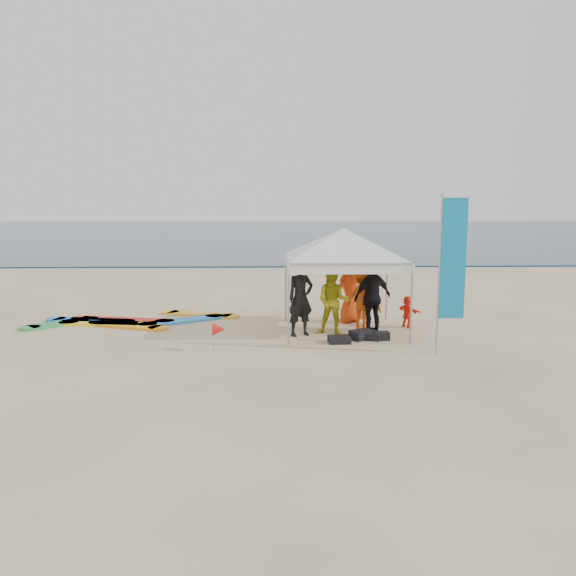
% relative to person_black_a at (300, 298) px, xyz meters
% --- Properties ---
extents(ground, '(120.00, 120.00, 0.00)m').
position_rel_person_black_a_xyz_m(ground, '(-1.22, -2.62, -0.94)').
color(ground, beige).
rests_on(ground, ground).
extents(ocean, '(160.00, 84.00, 0.08)m').
position_rel_person_black_a_xyz_m(ocean, '(-1.22, 57.38, -0.90)').
color(ocean, '#0C2633').
rests_on(ocean, ground).
extents(shoreline_foam, '(160.00, 1.20, 0.01)m').
position_rel_person_black_a_xyz_m(shoreline_foam, '(-1.22, 15.58, -0.94)').
color(shoreline_foam, silver).
rests_on(shoreline_foam, ground).
extents(person_black_a, '(0.82, 0.70, 1.89)m').
position_rel_person_black_a_xyz_m(person_black_a, '(0.00, 0.00, 0.00)').
color(person_black_a, black).
rests_on(person_black_a, ground).
extents(person_yellow, '(0.94, 0.81, 1.68)m').
position_rel_person_black_a_xyz_m(person_yellow, '(0.82, 0.10, -0.10)').
color(person_yellow, gold).
rests_on(person_yellow, ground).
extents(person_orange_a, '(1.17, 1.17, 1.63)m').
position_rel_person_black_a_xyz_m(person_orange_a, '(1.66, 0.58, -0.13)').
color(person_orange_a, '#C44A11').
rests_on(person_orange_a, ground).
extents(person_black_b, '(1.18, 0.93, 1.87)m').
position_rel_person_black_a_xyz_m(person_black_b, '(1.81, 0.14, -0.01)').
color(person_black_b, black).
rests_on(person_black_b, ground).
extents(person_orange_b, '(1.08, 0.94, 1.85)m').
position_rel_person_black_a_xyz_m(person_orange_b, '(1.46, 1.55, -0.02)').
color(person_orange_b, '#D94313').
rests_on(person_orange_b, ground).
extents(person_seated, '(0.59, 0.81, 0.84)m').
position_rel_person_black_a_xyz_m(person_seated, '(2.88, 0.86, -0.52)').
color(person_seated, '#FF2C16').
rests_on(person_seated, ground).
extents(canopy_tent, '(4.01, 4.01, 3.03)m').
position_rel_person_black_a_xyz_m(canopy_tent, '(1.10, 0.45, 1.69)').
color(canopy_tent, '#A5A5A8').
rests_on(canopy_tent, ground).
extents(feather_flag, '(0.59, 0.04, 3.47)m').
position_rel_person_black_a_xyz_m(feather_flag, '(3.13, -1.84, 1.10)').
color(feather_flag, '#A5A5A8').
rests_on(feather_flag, ground).
extents(marker_pennant, '(0.28, 0.28, 0.64)m').
position_rel_person_black_a_xyz_m(marker_pennant, '(-1.88, -1.48, -0.45)').
color(marker_pennant, '#A5A5A8').
rests_on(marker_pennant, ground).
extents(gear_pile, '(1.51, 0.88, 0.22)m').
position_rel_person_black_a_xyz_m(gear_pile, '(1.43, -0.56, -0.85)').
color(gear_pile, black).
rests_on(gear_pile, ground).
extents(surfboard_spread, '(5.41, 2.69, 0.07)m').
position_rel_person_black_a_xyz_m(surfboard_spread, '(-4.68, 1.72, -0.91)').
color(surfboard_spread, blue).
rests_on(surfboard_spread, ground).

